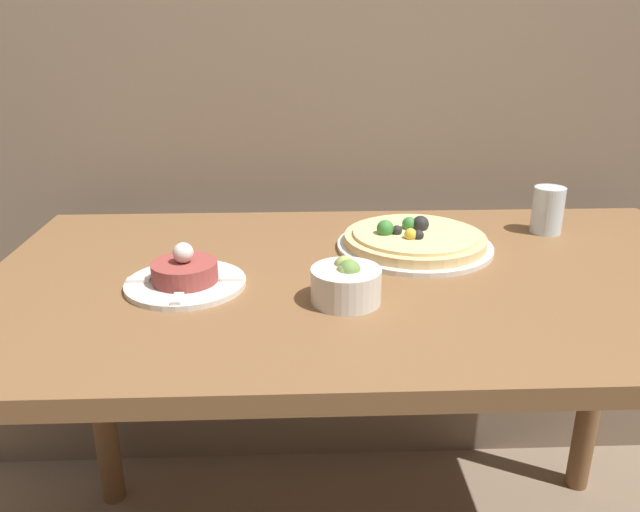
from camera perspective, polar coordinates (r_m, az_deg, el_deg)
name	(u,v)px	position (r m, az deg, el deg)	size (l,w,h in m)	color
dining_table	(369,324)	(1.19, 4.50, -6.20)	(1.41, 0.78, 0.79)	brown
pizza_plate	(414,240)	(1.28, 8.62, 1.43)	(0.31, 0.31, 0.06)	silver
tartare_plate	(185,276)	(1.11, -12.23, -1.83)	(0.21, 0.21, 0.08)	silver
small_bowl	(346,283)	(1.02, 2.40, -2.47)	(0.12, 0.12, 0.07)	silver
drinking_glass	(548,210)	(1.44, 20.10, 3.97)	(0.07, 0.07, 0.10)	silver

